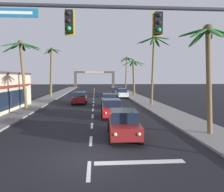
% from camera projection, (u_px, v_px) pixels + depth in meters
% --- Properties ---
extents(ground_plane, '(220.00, 220.00, 0.00)m').
position_uv_depth(ground_plane, '(90.00, 159.00, 10.21)').
color(ground_plane, black).
extents(sidewalk_right, '(3.20, 110.00, 0.14)m').
position_uv_depth(sidewalk_right, '(150.00, 104.00, 30.66)').
color(sidewalk_right, gray).
rests_on(sidewalk_right, ground).
extents(sidewalk_left, '(3.20, 110.00, 0.14)m').
position_uv_depth(sidewalk_left, '(34.00, 105.00, 29.49)').
color(sidewalk_left, gray).
rests_on(sidewalk_left, ground).
extents(lane_markings, '(4.28, 89.57, 0.01)m').
position_uv_depth(lane_markings, '(97.00, 104.00, 30.62)').
color(lane_markings, silver).
rests_on(lane_markings, ground).
extents(traffic_signal_mast, '(11.36, 0.41, 7.33)m').
position_uv_depth(traffic_signal_mast, '(161.00, 40.00, 9.55)').
color(traffic_signal_mast, '#2D2D33').
rests_on(traffic_signal_mast, ground).
extents(sedan_lead_at_stop_bar, '(2.07, 4.50, 1.68)m').
position_uv_depth(sedan_lead_at_stop_bar, '(124.00, 124.00, 13.78)').
color(sedan_lead_at_stop_bar, maroon).
rests_on(sedan_lead_at_stop_bar, ground).
extents(sedan_third_in_queue, '(2.00, 4.47, 1.68)m').
position_uv_depth(sedan_third_in_queue, '(112.00, 108.00, 20.69)').
color(sedan_third_in_queue, red).
rests_on(sedan_third_in_queue, ground).
extents(sedan_fifth_in_queue, '(1.97, 4.46, 1.68)m').
position_uv_depth(sedan_fifth_in_queue, '(109.00, 100.00, 27.64)').
color(sedan_fifth_in_queue, silver).
rests_on(sedan_fifth_in_queue, ground).
extents(sedan_oncoming_far, '(2.02, 4.48, 1.68)m').
position_uv_depth(sedan_oncoming_far, '(80.00, 98.00, 31.18)').
color(sedan_oncoming_far, maroon).
rests_on(sedan_oncoming_far, ground).
extents(sedan_parked_nearest_kerb, '(1.95, 4.45, 1.68)m').
position_uv_depth(sedan_parked_nearest_kerb, '(118.00, 91.00, 46.87)').
color(sedan_parked_nearest_kerb, '#4C515B').
rests_on(sedan_parked_nearest_kerb, ground).
extents(sedan_parked_mid_kerb, '(2.02, 4.48, 1.68)m').
position_uv_depth(sedan_parked_mid_kerb, '(122.00, 93.00, 40.32)').
color(sedan_parked_mid_kerb, silver).
rests_on(sedan_parked_mid_kerb, ground).
extents(palm_left_second, '(4.36, 4.55, 7.86)m').
position_uv_depth(palm_left_second, '(22.00, 58.00, 25.08)').
color(palm_left_second, brown).
rests_on(palm_left_second, ground).
extents(palm_left_third, '(3.22, 3.04, 9.07)m').
position_uv_depth(palm_left_third, '(51.00, 66.00, 40.24)').
color(palm_left_third, brown).
rests_on(palm_left_third, ground).
extents(palm_right_nearest, '(3.45, 3.23, 6.99)m').
position_uv_depth(palm_right_nearest, '(208.00, 55.00, 13.84)').
color(palm_right_nearest, brown).
rests_on(palm_right_nearest, ground).
extents(palm_right_second, '(4.38, 3.89, 9.13)m').
position_uv_depth(palm_right_second, '(154.00, 53.00, 28.79)').
color(palm_right_second, brown).
rests_on(palm_right_second, ground).
extents(palm_right_third, '(4.55, 4.52, 7.23)m').
position_uv_depth(palm_right_third, '(134.00, 70.00, 43.95)').
color(palm_right_third, brown).
rests_on(palm_right_third, ground).
extents(palm_right_farthest, '(3.89, 4.13, 9.15)m').
position_uv_depth(palm_right_farthest, '(126.00, 66.00, 58.86)').
color(palm_right_farthest, brown).
rests_on(palm_right_farthest, ground).
extents(town_gateway_arch, '(14.68, 0.90, 5.91)m').
position_uv_depth(town_gateway_arch, '(94.00, 77.00, 81.31)').
color(town_gateway_arch, '#423D38').
rests_on(town_gateway_arch, ground).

